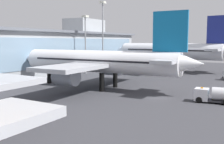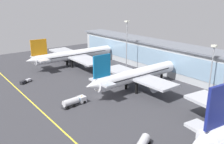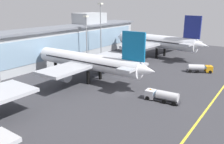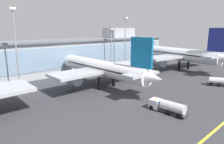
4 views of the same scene
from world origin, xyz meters
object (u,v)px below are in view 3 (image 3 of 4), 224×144
object	(u,v)px
baggage_tug_near	(200,68)
apron_light_mast_centre	(101,23)
airliner_far_right	(156,41)
apron_light_mast_west	(86,31)
airliner_near_right	(87,62)
fuel_tanker_truck	(161,96)

from	to	relation	value
baggage_tug_near	apron_light_mast_centre	world-z (taller)	apron_light_mast_centre
airliner_far_right	apron_light_mast_west	size ratio (longest dim) A/B	2.56
baggage_tug_near	apron_light_mast_centre	bearing A→B (deg)	156.19
apron_light_mast_centre	airliner_near_right	bearing A→B (deg)	-150.33
apron_light_mast_west	apron_light_mast_centre	distance (m)	7.73
baggage_tug_near	apron_light_mast_west	distance (m)	48.76
baggage_tug_near	apron_light_mast_west	size ratio (longest dim) A/B	0.47
fuel_tanker_truck	apron_light_mast_centre	distance (m)	54.33
airliner_far_right	fuel_tanker_truck	world-z (taller)	airliner_far_right
airliner_near_right	airliner_far_right	distance (m)	46.53
airliner_near_right	fuel_tanker_truck	world-z (taller)	airliner_near_right
fuel_tanker_truck	apron_light_mast_west	world-z (taller)	apron_light_mast_west
baggage_tug_near	airliner_far_right	bearing A→B (deg)	120.42
airliner_near_right	baggage_tug_near	bearing A→B (deg)	-132.28
airliner_near_right	apron_light_mast_west	bearing A→B (deg)	-48.79
airliner_near_right	apron_light_mast_west	size ratio (longest dim) A/B	2.46
airliner_near_right	baggage_tug_near	size ratio (longest dim) A/B	5.26
airliner_near_right	baggage_tug_near	distance (m)	41.82
fuel_tanker_truck	apron_light_mast_centre	size ratio (longest dim) A/B	0.37
fuel_tanker_truck	apron_light_mast_centre	bearing A→B (deg)	-39.18
airliner_near_right	fuel_tanker_truck	bearing A→B (deg)	174.68
airliner_far_right	apron_light_mast_west	distance (m)	33.48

